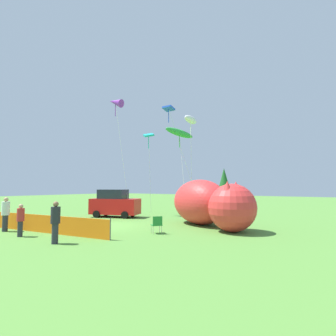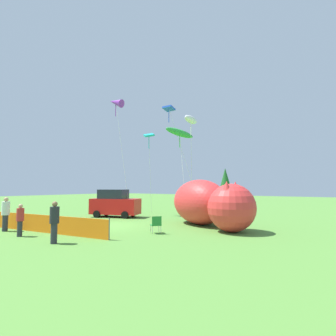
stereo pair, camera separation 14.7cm
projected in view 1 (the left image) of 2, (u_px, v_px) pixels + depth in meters
name	position (u px, v px, depth m)	size (l,w,h in m)	color
ground_plane	(107.00, 226.00, 16.79)	(120.00, 120.00, 0.00)	#548C38
parked_car	(115.00, 204.00, 21.70)	(4.31, 2.88, 2.27)	red
folding_chair	(157.00, 224.00, 14.06)	(0.77, 0.77, 0.93)	#267F33
inflatable_cat	(208.00, 204.00, 16.79)	(7.07, 5.55, 2.99)	red
safety_fence	(39.00, 223.00, 14.50)	(9.83, 1.33, 1.05)	orange
spectator_in_blue_shirt	(55.00, 221.00, 11.62)	(0.41, 0.41, 1.86)	#2D2D38
spectator_in_black_shirt	(5.00, 213.00, 14.78)	(0.42, 0.42, 1.91)	#2D2D38
spectator_in_yellow_shirt	(20.00, 219.00, 13.24)	(0.36, 0.36, 1.63)	#2D2D38
kite_green_fish	(179.00, 133.00, 23.03)	(2.53, 3.11, 7.82)	silver
kite_teal_diamond	(149.00, 137.00, 25.05)	(1.28, 1.24, 7.74)	silver
kite_white_ghost	(191.00, 120.00, 21.99)	(1.39, 2.90, 8.48)	silver
kite_purple_delta	(115.00, 103.00, 23.90)	(3.28, 1.00, 10.79)	silver
kite_blue_box	(169.00, 111.00, 23.83)	(3.27, 1.51, 9.80)	silver
horizon_tree_west	(224.00, 180.00, 50.10)	(2.53, 2.53, 6.04)	brown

